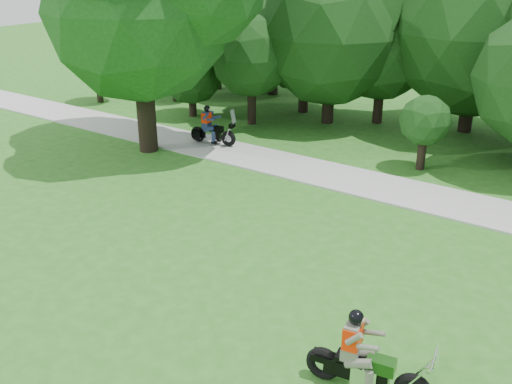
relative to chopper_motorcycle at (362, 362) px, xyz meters
The scene contains 4 objects.
ground 1.59m from the chopper_motorcycle, 158.03° to the left, with size 100.00×100.00×0.00m, color #29651C.
walkway 8.68m from the chopper_motorcycle, 99.15° to the left, with size 60.00×2.20×0.06m, color #AAAAA4.
chopper_motorcycle is the anchor object (origin of this frame).
touring_motorcycle 13.68m from the chopper_motorcycle, 139.58° to the left, with size 1.92×0.79×1.47m.
Camera 1 is at (4.26, -7.76, 6.81)m, focal length 40.00 mm.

